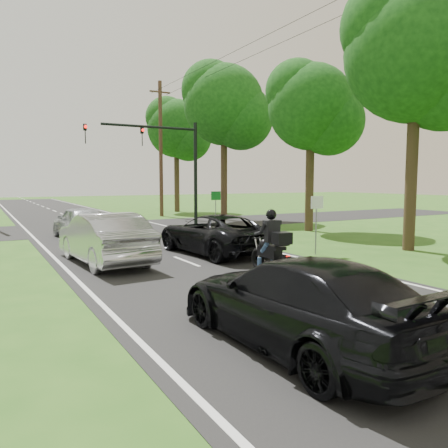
{
  "coord_description": "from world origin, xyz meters",
  "views": [
    {
      "loc": [
        -5.93,
        -9.01,
        2.67
      ],
      "look_at": [
        0.87,
        3.0,
        1.3
      ],
      "focal_mm": 35.0,
      "sensor_mm": 36.0,
      "label": 1
    }
  ],
  "objects_px": {
    "dark_suv": "(214,234)",
    "sign_white": "(317,211)",
    "motorcycle_rider": "(273,249)",
    "sign_green": "(216,201)",
    "traffic_signal": "(165,154)",
    "silver_suv": "(81,222)",
    "dark_car_behind": "(298,302)",
    "utility_pole_far": "(161,148)",
    "silver_sedan": "(104,238)"
  },
  "relations": [
    {
      "from": "traffic_signal",
      "to": "sign_white",
      "type": "bearing_deg",
      "value": -82.95
    },
    {
      "from": "dark_suv",
      "to": "sign_white",
      "type": "bearing_deg",
      "value": 141.46
    },
    {
      "from": "utility_pole_far",
      "to": "sign_green",
      "type": "distance_m",
      "value": 11.63
    },
    {
      "from": "dark_car_behind",
      "to": "sign_green",
      "type": "height_order",
      "value": "sign_green"
    },
    {
      "from": "silver_suv",
      "to": "sign_white",
      "type": "distance_m",
      "value": 10.84
    },
    {
      "from": "silver_suv",
      "to": "dark_car_behind",
      "type": "xyz_separation_m",
      "value": [
        0.29,
        -15.26,
        -0.04
      ]
    },
    {
      "from": "silver_sedan",
      "to": "utility_pole_far",
      "type": "height_order",
      "value": "utility_pole_far"
    },
    {
      "from": "sign_white",
      "to": "traffic_signal",
      "type": "bearing_deg",
      "value": 97.05
    },
    {
      "from": "motorcycle_rider",
      "to": "traffic_signal",
      "type": "relative_size",
      "value": 0.35
    },
    {
      "from": "dark_car_behind",
      "to": "traffic_signal",
      "type": "relative_size",
      "value": 0.79
    },
    {
      "from": "traffic_signal",
      "to": "sign_white",
      "type": "relative_size",
      "value": 3.0
    },
    {
      "from": "silver_suv",
      "to": "utility_pole_far",
      "type": "bearing_deg",
      "value": -130.75
    },
    {
      "from": "sign_green",
      "to": "traffic_signal",
      "type": "bearing_deg",
      "value": 117.38
    },
    {
      "from": "silver_suv",
      "to": "traffic_signal",
      "type": "height_order",
      "value": "traffic_signal"
    },
    {
      "from": "dark_car_behind",
      "to": "sign_green",
      "type": "distance_m",
      "value": 16.03
    },
    {
      "from": "dark_car_behind",
      "to": "utility_pole_far",
      "type": "height_order",
      "value": "utility_pole_far"
    },
    {
      "from": "silver_sedan",
      "to": "sign_green",
      "type": "relative_size",
      "value": 2.34
    },
    {
      "from": "silver_suv",
      "to": "utility_pole_far",
      "type": "height_order",
      "value": "utility_pole_far"
    },
    {
      "from": "dark_suv",
      "to": "silver_suv",
      "type": "relative_size",
      "value": 1.16
    },
    {
      "from": "silver_sedan",
      "to": "dark_car_behind",
      "type": "relative_size",
      "value": 0.99
    },
    {
      "from": "motorcycle_rider",
      "to": "sign_green",
      "type": "height_order",
      "value": "sign_green"
    },
    {
      "from": "motorcycle_rider",
      "to": "dark_suv",
      "type": "bearing_deg",
      "value": 90.01
    },
    {
      "from": "silver_suv",
      "to": "utility_pole_far",
      "type": "distance_m",
      "value": 13.84
    },
    {
      "from": "motorcycle_rider",
      "to": "silver_sedan",
      "type": "bearing_deg",
      "value": 136.8
    },
    {
      "from": "traffic_signal",
      "to": "silver_suv",
      "type": "bearing_deg",
      "value": -155.02
    },
    {
      "from": "sign_green",
      "to": "dark_suv",
      "type": "bearing_deg",
      "value": -119.04
    },
    {
      "from": "dark_suv",
      "to": "sign_green",
      "type": "height_order",
      "value": "sign_green"
    },
    {
      "from": "silver_sedan",
      "to": "motorcycle_rider",
      "type": "bearing_deg",
      "value": 127.97
    },
    {
      "from": "utility_pole_far",
      "to": "sign_green",
      "type": "relative_size",
      "value": 4.71
    },
    {
      "from": "silver_sedan",
      "to": "dark_car_behind",
      "type": "distance_m",
      "value": 8.72
    },
    {
      "from": "motorcycle_rider",
      "to": "dark_car_behind",
      "type": "height_order",
      "value": "motorcycle_rider"
    },
    {
      "from": "silver_sedan",
      "to": "silver_suv",
      "type": "relative_size",
      "value": 1.11
    },
    {
      "from": "sign_green",
      "to": "motorcycle_rider",
      "type": "bearing_deg",
      "value": -109.83
    },
    {
      "from": "dark_suv",
      "to": "utility_pole_far",
      "type": "xyz_separation_m",
      "value": [
        4.6,
        16.96,
        4.35
      ]
    },
    {
      "from": "motorcycle_rider",
      "to": "dark_suv",
      "type": "relative_size",
      "value": 0.43
    },
    {
      "from": "sign_white",
      "to": "dark_car_behind",
      "type": "bearing_deg",
      "value": -133.18
    },
    {
      "from": "traffic_signal",
      "to": "sign_white",
      "type": "xyz_separation_m",
      "value": [
        1.36,
        -11.02,
        -2.54
      ]
    },
    {
      "from": "motorcycle_rider",
      "to": "silver_sedan",
      "type": "height_order",
      "value": "motorcycle_rider"
    },
    {
      "from": "silver_sedan",
      "to": "silver_suv",
      "type": "xyz_separation_m",
      "value": [
        0.6,
        6.59,
        -0.05
      ]
    },
    {
      "from": "silver_sedan",
      "to": "utility_pole_far",
      "type": "bearing_deg",
      "value": -121.15
    },
    {
      "from": "silver_sedan",
      "to": "sign_white",
      "type": "bearing_deg",
      "value": 159.94
    },
    {
      "from": "motorcycle_rider",
      "to": "dark_suv",
      "type": "distance_m",
      "value": 4.13
    },
    {
      "from": "motorcycle_rider",
      "to": "silver_suv",
      "type": "xyz_separation_m",
      "value": [
        -3.1,
        10.67,
        0.03
      ]
    },
    {
      "from": "utility_pole_far",
      "to": "silver_suv",
      "type": "bearing_deg",
      "value": -127.65
    },
    {
      "from": "silver_sedan",
      "to": "utility_pole_far",
      "type": "distance_m",
      "value": 19.53
    },
    {
      "from": "dark_suv",
      "to": "silver_sedan",
      "type": "xyz_separation_m",
      "value": [
        -4.03,
        -0.04,
        0.1
      ]
    },
    {
      "from": "traffic_signal",
      "to": "dark_suv",
      "type": "bearing_deg",
      "value": -100.96
    },
    {
      "from": "sign_white",
      "to": "silver_sedan",
      "type": "bearing_deg",
      "value": 164.18
    },
    {
      "from": "dark_suv",
      "to": "silver_suv",
      "type": "height_order",
      "value": "silver_suv"
    },
    {
      "from": "silver_sedan",
      "to": "sign_white",
      "type": "relative_size",
      "value": 2.34
    }
  ]
}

